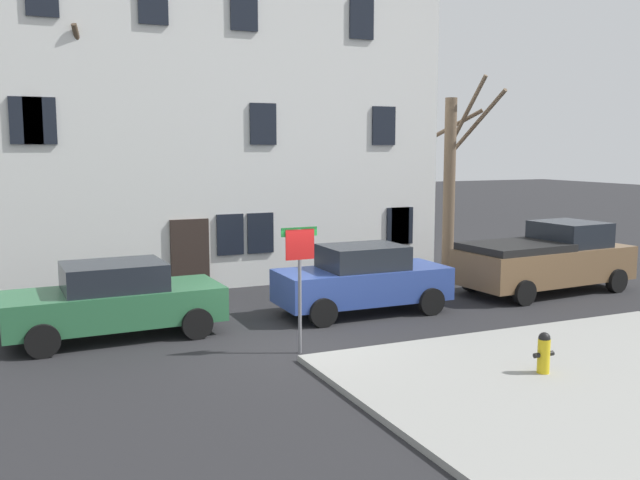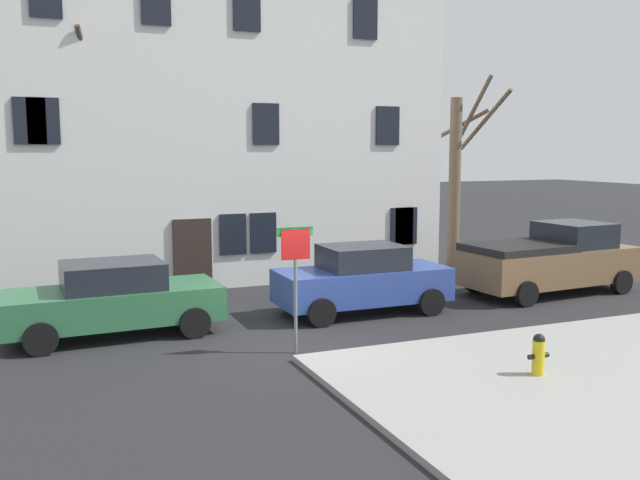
{
  "view_description": "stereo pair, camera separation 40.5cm",
  "coord_description": "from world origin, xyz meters",
  "px_view_note": "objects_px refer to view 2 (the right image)",
  "views": [
    {
      "loc": [
        -5.22,
        -13.15,
        4.1
      ],
      "look_at": [
        1.73,
        2.52,
        1.83
      ],
      "focal_mm": 38.96,
      "sensor_mm": 36.0,
      "label": 1
    },
    {
      "loc": [
        -4.85,
        -13.31,
        4.1
      ],
      "look_at": [
        1.73,
        2.52,
        1.83
      ],
      "focal_mm": 38.96,
      "sensor_mm": 36.0,
      "label": 2
    }
  ],
  "objects_px": {
    "tree_bare_near": "(64,176)",
    "building_main": "(209,92)",
    "car_blue_sedan": "(362,280)",
    "bicycle_leaning": "(12,289)",
    "tree_bare_mid": "(457,174)",
    "fire_hydrant": "(538,354)",
    "car_green_sedan": "(114,299)",
    "pickup_truck_brown": "(550,260)",
    "street_sign_pole": "(296,265)"
  },
  "relations": [
    {
      "from": "tree_bare_near",
      "to": "building_main",
      "type": "bearing_deg",
      "value": 30.17
    },
    {
      "from": "building_main",
      "to": "car_blue_sedan",
      "type": "bearing_deg",
      "value": -77.24
    },
    {
      "from": "bicycle_leaning",
      "to": "car_blue_sedan",
      "type": "bearing_deg",
      "value": -29.98
    },
    {
      "from": "tree_bare_mid",
      "to": "fire_hydrant",
      "type": "height_order",
      "value": "tree_bare_mid"
    },
    {
      "from": "car_blue_sedan",
      "to": "fire_hydrant",
      "type": "xyz_separation_m",
      "value": [
        0.62,
        -5.8,
        -0.35
      ]
    },
    {
      "from": "car_green_sedan",
      "to": "building_main",
      "type": "bearing_deg",
      "value": 62.42
    },
    {
      "from": "car_blue_sedan",
      "to": "bicycle_leaning",
      "type": "bearing_deg",
      "value": 150.02
    },
    {
      "from": "pickup_truck_brown",
      "to": "street_sign_pole",
      "type": "bearing_deg",
      "value": -162.6
    },
    {
      "from": "car_blue_sedan",
      "to": "tree_bare_mid",
      "type": "bearing_deg",
      "value": 39.68
    },
    {
      "from": "tree_bare_near",
      "to": "street_sign_pole",
      "type": "xyz_separation_m",
      "value": [
        3.92,
        -7.86,
        -1.54
      ]
    },
    {
      "from": "car_blue_sedan",
      "to": "street_sign_pole",
      "type": "relative_size",
      "value": 1.69
    },
    {
      "from": "street_sign_pole",
      "to": "bicycle_leaning",
      "type": "distance_m",
      "value": 9.13
    },
    {
      "from": "tree_bare_mid",
      "to": "street_sign_pole",
      "type": "relative_size",
      "value": 2.58
    },
    {
      "from": "tree_bare_mid",
      "to": "bicycle_leaning",
      "type": "bearing_deg",
      "value": -178.51
    },
    {
      "from": "tree_bare_mid",
      "to": "tree_bare_near",
      "type": "bearing_deg",
      "value": 178.89
    },
    {
      "from": "fire_hydrant",
      "to": "car_green_sedan",
      "type": "bearing_deg",
      "value": 137.63
    },
    {
      "from": "car_blue_sedan",
      "to": "street_sign_pole",
      "type": "height_order",
      "value": "street_sign_pole"
    },
    {
      "from": "building_main",
      "to": "street_sign_pole",
      "type": "height_order",
      "value": "building_main"
    },
    {
      "from": "car_green_sedan",
      "to": "pickup_truck_brown",
      "type": "relative_size",
      "value": 0.87
    },
    {
      "from": "tree_bare_mid",
      "to": "bicycle_leaning",
      "type": "xyz_separation_m",
      "value": [
        -14.19,
        -0.37,
        -2.86
      ]
    },
    {
      "from": "tree_bare_mid",
      "to": "car_blue_sedan",
      "type": "distance_m",
      "value": 8.26
    },
    {
      "from": "fire_hydrant",
      "to": "street_sign_pole",
      "type": "distance_m",
      "value": 4.84
    },
    {
      "from": "building_main",
      "to": "bicycle_leaning",
      "type": "distance_m",
      "value": 9.09
    },
    {
      "from": "car_green_sedan",
      "to": "fire_hydrant",
      "type": "xyz_separation_m",
      "value": [
        6.58,
        -6.0,
        -0.32
      ]
    },
    {
      "from": "building_main",
      "to": "bicycle_leaning",
      "type": "bearing_deg",
      "value": -151.41
    },
    {
      "from": "tree_bare_near",
      "to": "tree_bare_mid",
      "type": "distance_m",
      "value": 12.74
    },
    {
      "from": "tree_bare_mid",
      "to": "car_blue_sedan",
      "type": "relative_size",
      "value": 1.52
    },
    {
      "from": "tree_bare_mid",
      "to": "car_green_sedan",
      "type": "relative_size",
      "value": 1.42
    },
    {
      "from": "building_main",
      "to": "tree_bare_mid",
      "type": "relative_size",
      "value": 2.14
    },
    {
      "from": "pickup_truck_brown",
      "to": "car_blue_sedan",
      "type": "bearing_deg",
      "value": -178.27
    },
    {
      "from": "tree_bare_mid",
      "to": "bicycle_leaning",
      "type": "distance_m",
      "value": 14.49
    },
    {
      "from": "building_main",
      "to": "pickup_truck_brown",
      "type": "distance_m",
      "value": 12.23
    },
    {
      "from": "fire_hydrant",
      "to": "bicycle_leaning",
      "type": "bearing_deg",
      "value": 129.81
    },
    {
      "from": "tree_bare_mid",
      "to": "street_sign_pole",
      "type": "height_order",
      "value": "tree_bare_mid"
    },
    {
      "from": "car_blue_sedan",
      "to": "car_green_sedan",
      "type": "bearing_deg",
      "value": 178.04
    },
    {
      "from": "tree_bare_mid",
      "to": "bicycle_leaning",
      "type": "relative_size",
      "value": 3.83
    },
    {
      "from": "car_blue_sedan",
      "to": "pickup_truck_brown",
      "type": "relative_size",
      "value": 0.8
    },
    {
      "from": "building_main",
      "to": "car_green_sedan",
      "type": "distance_m",
      "value": 10.29
    },
    {
      "from": "tree_bare_near",
      "to": "tree_bare_mid",
      "type": "height_order",
      "value": "tree_bare_near"
    },
    {
      "from": "tree_bare_near",
      "to": "car_green_sedan",
      "type": "bearing_deg",
      "value": -82.19
    },
    {
      "from": "street_sign_pole",
      "to": "bicycle_leaning",
      "type": "relative_size",
      "value": 1.49
    },
    {
      "from": "tree_bare_mid",
      "to": "street_sign_pole",
      "type": "distance_m",
      "value": 11.74
    },
    {
      "from": "car_green_sedan",
      "to": "fire_hydrant",
      "type": "bearing_deg",
      "value": -42.37
    },
    {
      "from": "pickup_truck_brown",
      "to": "street_sign_pole",
      "type": "xyz_separation_m",
      "value": [
        -8.75,
        -2.74,
        0.84
      ]
    },
    {
      "from": "tree_bare_near",
      "to": "car_blue_sedan",
      "type": "xyz_separation_m",
      "value": [
        6.66,
        -5.3,
        -2.48
      ]
    },
    {
      "from": "tree_bare_mid",
      "to": "car_green_sedan",
      "type": "height_order",
      "value": "tree_bare_mid"
    },
    {
      "from": "car_green_sedan",
      "to": "car_blue_sedan",
      "type": "relative_size",
      "value": 1.08
    },
    {
      "from": "car_green_sedan",
      "to": "bicycle_leaning",
      "type": "distance_m",
      "value": 4.99
    },
    {
      "from": "car_green_sedan",
      "to": "street_sign_pole",
      "type": "relative_size",
      "value": 1.82
    },
    {
      "from": "pickup_truck_brown",
      "to": "bicycle_leaning",
      "type": "relative_size",
      "value": 3.13
    }
  ]
}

